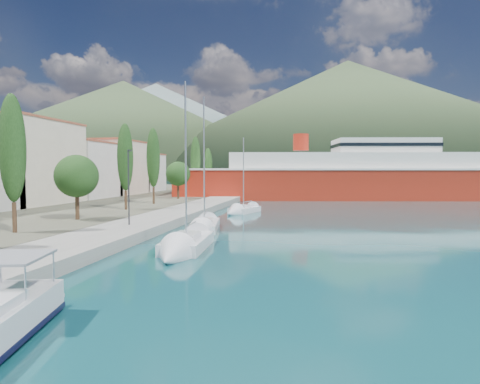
# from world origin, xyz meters

# --- Properties ---
(ground) EXTENTS (1400.00, 1400.00, 0.00)m
(ground) POSITION_xyz_m (0.00, 120.00, 0.00)
(ground) COLOR #11484F
(quay) EXTENTS (5.00, 88.00, 0.80)m
(quay) POSITION_xyz_m (-9.00, 26.00, 0.40)
(quay) COLOR gray
(quay) RESTS_ON ground
(hills_far) EXTENTS (1480.00, 900.00, 180.00)m
(hills_far) POSITION_xyz_m (138.59, 618.73, 77.39)
(hills_far) COLOR slate
(hills_far) RESTS_ON ground
(hills_near) EXTENTS (1010.00, 520.00, 115.00)m
(hills_near) POSITION_xyz_m (98.04, 372.50, 49.18)
(hills_near) COLOR #3C502F
(hills_near) RESTS_ON ground
(town_buildings) EXTENTS (9.20, 69.20, 11.30)m
(town_buildings) POSITION_xyz_m (-32.00, 36.91, 5.57)
(town_buildings) COLOR beige
(town_buildings) RESTS_ON land_strip
(tree_row) EXTENTS (3.90, 63.45, 10.81)m
(tree_row) POSITION_xyz_m (-15.57, 31.01, 5.88)
(tree_row) COLOR #47301E
(tree_row) RESTS_ON land_strip
(lamp_posts) EXTENTS (0.15, 45.65, 6.06)m
(lamp_posts) POSITION_xyz_m (-9.00, 13.81, 4.08)
(lamp_posts) COLOR #2D2D33
(lamp_posts) RESTS_ON quay
(sailboat_near) EXTENTS (2.99, 8.38, 11.83)m
(sailboat_near) POSITION_xyz_m (-2.41, 6.56, 0.32)
(sailboat_near) COLOR silver
(sailboat_near) RESTS_ON ground
(sailboat_mid) EXTENTS (3.70, 8.86, 12.38)m
(sailboat_mid) POSITION_xyz_m (-3.37, 15.14, 0.30)
(sailboat_mid) COLOR silver
(sailboat_mid) RESTS_ON ground
(sailboat_far) EXTENTS (4.11, 7.18, 10.06)m
(sailboat_far) POSITION_xyz_m (-3.12, 30.35, 0.29)
(sailboat_far) COLOR silver
(sailboat_far) RESTS_ON ground
(ferry) EXTENTS (64.85, 23.34, 12.62)m
(ferry) POSITION_xyz_m (12.36, 59.95, 3.84)
(ferry) COLOR #B12514
(ferry) RESTS_ON ground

